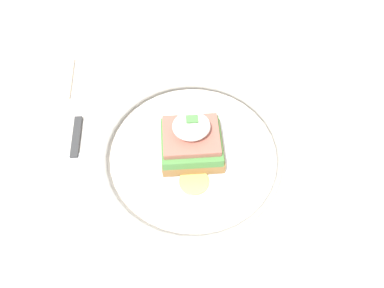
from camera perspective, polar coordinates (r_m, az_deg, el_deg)
ground_plane at (r=1.27m, az=-1.60°, el=-17.13°), size 6.00×6.00×0.00m
dining_table at (r=0.69m, az=-2.83°, el=-4.09°), size 0.98×0.90×0.72m
plate at (r=0.57m, az=0.00°, el=-1.42°), size 0.28×0.28×0.02m
sandwich at (r=0.54m, az=-0.06°, el=0.47°), size 0.09×0.12×0.08m
fork at (r=0.61m, az=18.42°, el=-1.20°), size 0.05×0.14×0.00m
knife at (r=0.61m, az=-17.47°, el=-1.56°), size 0.02×0.17×0.01m
napkin at (r=0.72m, az=-22.61°, el=8.94°), size 0.12×0.09×0.01m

